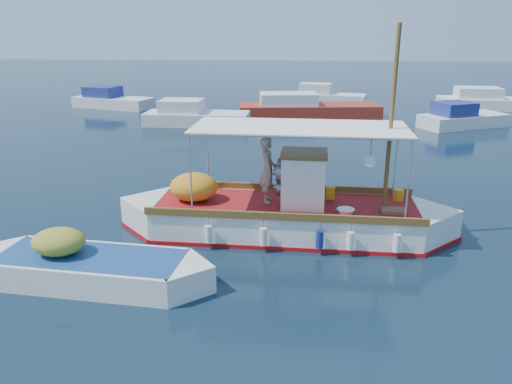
{
  "coord_description": "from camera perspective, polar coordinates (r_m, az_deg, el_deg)",
  "views": [
    {
      "loc": [
        -0.6,
        -13.74,
        6.11
      ],
      "look_at": [
        -1.51,
        0.0,
        1.49
      ],
      "focal_mm": 35.0,
      "sensor_mm": 36.0,
      "label": 1
    }
  ],
  "objects": [
    {
      "name": "ground",
      "position": [
        15.04,
        5.78,
        -5.52
      ],
      "size": [
        160.0,
        160.0,
        0.0
      ],
      "primitive_type": "plane",
      "color": "black",
      "rests_on": "ground"
    },
    {
      "name": "fishing_caique",
      "position": [
        15.33,
        3.13,
        -2.67
      ],
      "size": [
        10.45,
        3.3,
        6.38
      ],
      "rotation": [
        0.0,
        0.0,
        -0.05
      ],
      "color": "white",
      "rests_on": "ground"
    },
    {
      "name": "dinghy",
      "position": [
        13.23,
        -18.52,
        -8.41
      ],
      "size": [
        6.36,
        2.3,
        1.56
      ],
      "rotation": [
        0.0,
        0.0,
        -0.11
      ],
      "color": "white",
      "rests_on": "ground"
    },
    {
      "name": "bg_boat_nw",
      "position": [
        32.66,
        -7.13,
        8.49
      ],
      "size": [
        6.71,
        2.63,
        1.8
      ],
      "rotation": [
        0.0,
        0.0,
        -0.04
      ],
      "color": "silver",
      "rests_on": "ground"
    },
    {
      "name": "bg_boat_n",
      "position": [
        35.92,
        5.58,
        9.45
      ],
      "size": [
        10.09,
        3.8,
        1.8
      ],
      "rotation": [
        0.0,
        0.0,
        0.1
      ],
      "color": "#9D2A1A",
      "rests_on": "ground"
    },
    {
      "name": "bg_boat_ne",
      "position": [
        34.13,
        22.39,
        7.68
      ],
      "size": [
        5.91,
        4.27,
        1.8
      ],
      "rotation": [
        0.0,
        0.0,
        0.43
      ],
      "color": "silver",
      "rests_on": "ground"
    },
    {
      "name": "bg_boat_e",
      "position": [
        42.82,
        25.17,
        9.27
      ],
      "size": [
        8.24,
        3.27,
        1.8
      ],
      "rotation": [
        0.0,
        0.0,
        -0.08
      ],
      "color": "silver",
      "rests_on": "ground"
    },
    {
      "name": "bg_boat_far_w",
      "position": [
        41.06,
        -16.22,
        9.95
      ],
      "size": [
        6.59,
        4.09,
        1.8
      ],
      "rotation": [
        0.0,
        0.0,
        -0.31
      ],
      "color": "silver",
      "rests_on": "ground"
    },
    {
      "name": "bg_boat_far_n",
      "position": [
        41.9,
        7.8,
        10.66
      ],
      "size": [
        6.53,
        3.37,
        1.8
      ],
      "rotation": [
        0.0,
        0.0,
        -0.23
      ],
      "color": "silver",
      "rests_on": "ground"
    }
  ]
}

